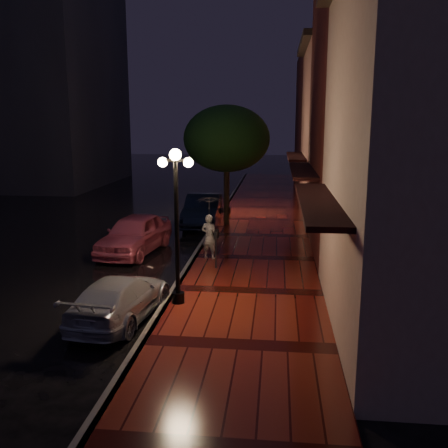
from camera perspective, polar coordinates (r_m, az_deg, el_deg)
The scene contains 15 objects.
ground at distance 19.11m, azimuth -3.34°, elevation -4.05°, with size 120.00×120.00×0.00m, color black.
sidewalk at distance 18.86m, azimuth 3.43°, elevation -4.03°, with size 4.50×60.00×0.15m, color #48110D.
curb at distance 19.09m, azimuth -3.34°, elevation -3.83°, with size 0.25×60.00×0.15m, color #595451.
storefront_near at distance 12.80m, azimuth 24.18°, elevation 6.50°, with size 5.00×8.00×8.50m, color gray.
storefront_mid at distance 20.52m, azimuth 17.58°, elevation 12.06°, with size 5.00×8.00×11.00m, color #511914.
storefront_far at distance 28.42m, azimuth 14.31°, elevation 9.97°, with size 5.00×8.00×9.00m, color #8C5951.
storefront_extra at distance 38.34m, azimuth 12.26°, elevation 11.17°, with size 5.00×12.00×10.00m, color #511914.
streetlamp_near at distance 13.67m, azimuth -5.45°, elevation 0.75°, with size 0.96×0.36×4.31m.
streetlamp_far at distance 27.40m, azimuth 0.42°, elevation 6.30°, with size 0.96×0.36×4.31m.
street_tree at distance 24.27m, azimuth 0.32°, elevation 9.49°, with size 4.16×4.16×5.80m.
pink_car at distance 20.16m, azimuth -10.17°, elevation -1.12°, with size 1.83×4.54×1.55m, color #D45774.
navy_car at distance 25.06m, azimuth -2.38°, elevation 1.59°, with size 1.67×4.78×1.57m, color black.
silver_car at distance 13.61m, azimuth -11.77°, elevation -8.27°, with size 1.66×4.07×1.18m, color #A8A7AF.
woman_with_umbrella at distance 18.33m, azimuth -1.70°, elevation 0.72°, with size 0.97×0.99×2.33m.
parking_meter at distance 17.26m, azimuth -0.94°, elevation -2.58°, with size 0.14×0.12×1.28m.
Camera 1 is at (3.07, -18.14, 5.19)m, focal length 40.00 mm.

